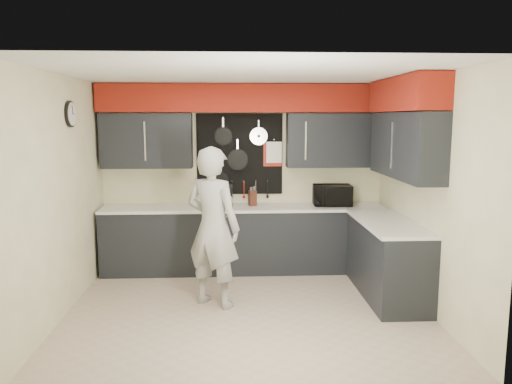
{
  "coord_description": "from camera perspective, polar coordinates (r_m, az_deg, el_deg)",
  "views": [
    {
      "loc": [
        -0.18,
        -5.37,
        2.14
      ],
      "look_at": [
        0.12,
        0.5,
        1.26
      ],
      "focal_mm": 35.0,
      "sensor_mm": 36.0,
      "label": 1
    }
  ],
  "objects": [
    {
      "name": "right_wall_assembly",
      "position": [
        5.99,
        16.99,
        6.24
      ],
      "size": [
        0.36,
        3.5,
        2.6
      ],
      "color": "#F4ECBC",
      "rests_on": "ground"
    },
    {
      "name": "base_cabinets",
      "position": [
        6.75,
        2.87,
        -5.94
      ],
      "size": [
        3.95,
        2.2,
        0.92
      ],
      "color": "black",
      "rests_on": "ground"
    },
    {
      "name": "back_wall_assembly",
      "position": [
        6.98,
        -1.39,
        7.43
      ],
      "size": [
        4.0,
        0.36,
        2.6
      ],
      "color": "#F4ECBC",
      "rests_on": "ground"
    },
    {
      "name": "knife_block",
      "position": [
        6.96,
        -0.4,
        -0.71
      ],
      "size": [
        0.12,
        0.12,
        0.21
      ],
      "primitive_type": "cube",
      "rotation": [
        0.0,
        0.0,
        0.33
      ],
      "color": "#3C1A13",
      "rests_on": "base_cabinets"
    },
    {
      "name": "person",
      "position": [
        5.67,
        -4.94,
        -4.03
      ],
      "size": [
        0.8,
        0.72,
        1.83
      ],
      "primitive_type": "imported",
      "rotation": [
        0.0,
        0.0,
        2.6
      ],
      "color": "#AEAEAB",
      "rests_on": "ground"
    },
    {
      "name": "microwave",
      "position": [
        7.05,
        8.7,
        -0.37
      ],
      "size": [
        0.54,
        0.38,
        0.29
      ],
      "primitive_type": "imported",
      "rotation": [
        0.0,
        0.0,
        -0.04
      ],
      "color": "black",
      "rests_on": "base_cabinets"
    },
    {
      "name": "coffee_maker",
      "position": [
        6.89,
        -3.49,
        -0.24
      ],
      "size": [
        0.19,
        0.23,
        0.34
      ],
      "rotation": [
        0.0,
        0.0,
        -0.05
      ],
      "color": "black",
      "rests_on": "base_cabinets"
    },
    {
      "name": "utensil_crock",
      "position": [
        6.88,
        -3.2,
        -1.12
      ],
      "size": [
        0.11,
        0.11,
        0.14
      ],
      "primitive_type": "cylinder",
      "color": "silver",
      "rests_on": "base_cabinets"
    },
    {
      "name": "ground",
      "position": [
        5.79,
        -0.98,
        -13.2
      ],
      "size": [
        4.0,
        4.0,
        0.0
      ],
      "primitive_type": "plane",
      "color": "#BCA992",
      "rests_on": "ground"
    },
    {
      "name": "left_wall_assembly",
      "position": [
        5.74,
        -21.32,
        -0.15
      ],
      "size": [
        0.05,
        3.5,
        2.6
      ],
      "color": "#F4ECBC",
      "rests_on": "ground"
    }
  ]
}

